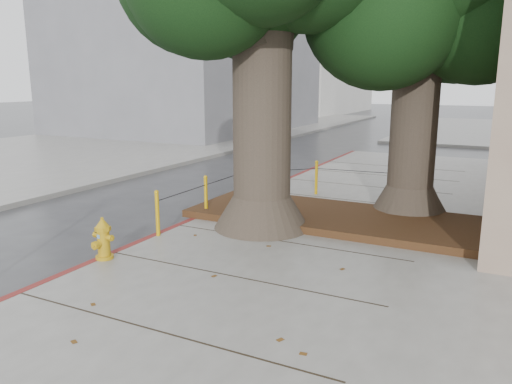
% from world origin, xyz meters
% --- Properties ---
extents(ground, '(140.00, 140.00, 0.00)m').
position_xyz_m(ground, '(0.00, 0.00, 0.00)').
color(ground, '#28282B').
rests_on(ground, ground).
extents(sidewalk_opposite, '(14.00, 60.00, 0.15)m').
position_xyz_m(sidewalk_opposite, '(-14.00, 10.00, 0.07)').
color(sidewalk_opposite, slate).
rests_on(sidewalk_opposite, ground).
extents(curb_red, '(0.14, 26.00, 0.16)m').
position_xyz_m(curb_red, '(-2.00, 2.50, 0.07)').
color(curb_red, maroon).
rests_on(curb_red, ground).
extents(planter_bed, '(6.40, 2.60, 0.16)m').
position_xyz_m(planter_bed, '(0.90, 3.90, 0.23)').
color(planter_bed, black).
rests_on(planter_bed, sidewalk_main).
extents(building_far_grey, '(12.00, 16.00, 12.00)m').
position_xyz_m(building_far_grey, '(-15.00, 22.00, 6.00)').
color(building_far_grey, slate).
rests_on(building_far_grey, ground).
extents(building_far_white, '(12.00, 18.00, 15.00)m').
position_xyz_m(building_far_white, '(-17.00, 45.00, 7.50)').
color(building_far_white, silver).
rests_on(building_far_white, ground).
extents(bollard_ring, '(3.79, 5.39, 0.95)m').
position_xyz_m(bollard_ring, '(-0.87, 4.38, 0.66)').
color(bollard_ring, '#CE9D0B').
rests_on(bollard_ring, sidewalk_main).
extents(fire_hydrant, '(0.40, 0.36, 0.75)m').
position_xyz_m(fire_hydrant, '(-1.90, -0.32, 0.52)').
color(fire_hydrant, gold).
rests_on(fire_hydrant, sidewalk_main).
extents(car_dark, '(2.08, 4.05, 1.12)m').
position_xyz_m(car_dark, '(-10.74, 17.99, 0.56)').
color(car_dark, black).
rests_on(car_dark, ground).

